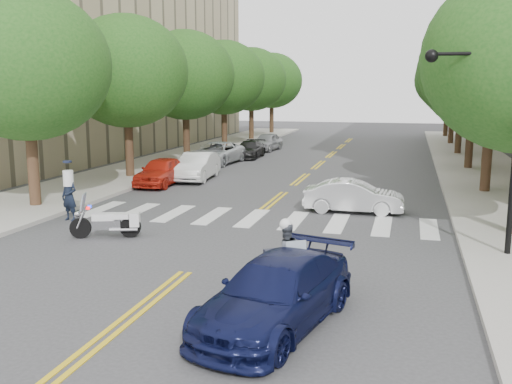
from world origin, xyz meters
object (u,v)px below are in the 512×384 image
at_px(motorcycle_police, 284,259).
at_px(convertible, 354,196).
at_px(motorcycle_parked, 112,222).
at_px(officer_standing, 69,197).
at_px(sedan_blue, 276,294).

relative_size(motorcycle_police, convertible, 0.51).
bearing_deg(motorcycle_police, motorcycle_parked, -60.80).
height_order(officer_standing, convertible, officer_standing).
height_order(officer_standing, sedan_blue, officer_standing).
distance_m(motorcycle_police, officer_standing, 10.37).
bearing_deg(convertible, sedan_blue, 176.79).
bearing_deg(convertible, motorcycle_parked, 128.57).
xyz_separation_m(convertible, sedan_blue, (-0.44, -11.17, 0.06)).
bearing_deg(convertible, motorcycle_police, 174.65).
bearing_deg(motorcycle_parked, sedan_blue, -148.90).
bearing_deg(motorcycle_parked, motorcycle_police, -137.79).
distance_m(motorcycle_police, convertible, 9.20).
relative_size(motorcycle_police, officer_standing, 1.10).
relative_size(convertible, sedan_blue, 0.81).
bearing_deg(officer_standing, motorcycle_parked, -21.97).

